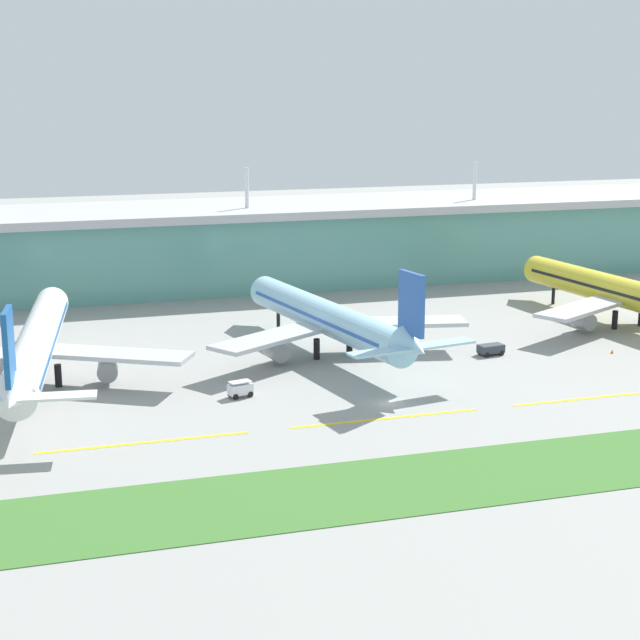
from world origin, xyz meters
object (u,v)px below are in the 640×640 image
at_px(airliner_near, 36,345).
at_px(pushback_tug, 491,349).
at_px(airliner_far, 625,293).
at_px(baggage_cart, 240,389).
at_px(airliner_middle, 329,319).
at_px(safety_cone_nose_front, 612,351).

height_order(airliner_near, pushback_tug, airliner_near).
height_order(airliner_far, baggage_cart, airliner_far).
bearing_deg(airliner_near, airliner_middle, 4.54).
distance_m(airliner_middle, safety_cone_nose_front, 49.95).
xyz_separation_m(airliner_far, safety_cone_nose_front, (-13.55, -17.70, -6.10)).
relative_size(pushback_tug, baggage_cart, 1.19).
relative_size(airliner_near, safety_cone_nose_front, 102.10).
bearing_deg(airliner_far, safety_cone_nose_front, -127.44).
bearing_deg(airliner_far, airliner_near, -175.83).
bearing_deg(airliner_near, baggage_cart, -28.32).
relative_size(airliner_far, safety_cone_nose_front, 93.52).
xyz_separation_m(pushback_tug, safety_cone_nose_front, (20.81, -5.32, -0.75)).
bearing_deg(airliner_far, baggage_cart, -163.85).
height_order(airliner_far, pushback_tug, airliner_far).
xyz_separation_m(airliner_near, baggage_cart, (28.86, -15.55, -5.19)).
relative_size(airliner_near, airliner_far, 1.09).
relative_size(pushback_tug, safety_cone_nose_front, 6.71).
bearing_deg(safety_cone_nose_front, airliner_far, 52.56).
distance_m(airliner_near, airliner_far, 110.66).
xyz_separation_m(airliner_middle, baggage_cart, (-20.27, -19.46, -5.18)).
distance_m(airliner_near, baggage_cart, 33.19).
distance_m(airliner_middle, baggage_cart, 28.57).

